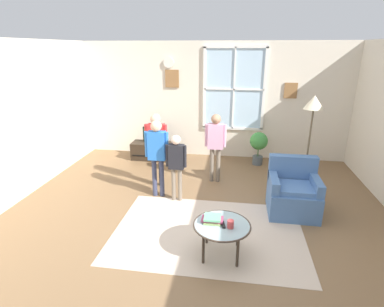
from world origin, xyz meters
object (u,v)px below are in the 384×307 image
at_px(person_pink_shirt, 216,140).
at_px(person_black_shirt, 176,161).
at_px(floor_lamp, 313,113).
at_px(book_stack, 212,219).
at_px(armchair, 293,193).
at_px(remote_near_books, 223,225).
at_px(television, 154,135).
at_px(cup, 231,224).
at_px(person_red_shirt, 156,142).
at_px(person_blue_shirt, 157,150).
at_px(potted_plant_by_window, 259,144).
at_px(coffee_table, 222,227).
at_px(tv_stand, 155,151).

relative_size(person_pink_shirt, person_black_shirt, 1.15).
xyz_separation_m(person_black_shirt, floor_lamp, (2.17, 0.41, 0.78)).
relative_size(book_stack, floor_lamp, 0.15).
xyz_separation_m(armchair, remote_near_books, (-1.05, -1.28, 0.12)).
bearing_deg(armchair, television, 143.92).
xyz_separation_m(cup, floor_lamp, (1.22, 1.82, 1.03)).
bearing_deg(armchair, person_red_shirt, 164.82).
xyz_separation_m(book_stack, person_black_shirt, (-0.73, 1.31, 0.26)).
bearing_deg(remote_near_books, person_pink_shirt, 97.00).
distance_m(armchair, person_blue_shirt, 2.34).
relative_size(book_stack, potted_plant_by_window, 0.36).
distance_m(book_stack, cup, 0.25).
bearing_deg(cup, person_black_shirt, 123.97).
bearing_deg(television, potted_plant_by_window, 0.38).
relative_size(person_black_shirt, floor_lamp, 0.65).
relative_size(coffee_table, book_stack, 2.67).
relative_size(tv_stand, person_pink_shirt, 0.80).
distance_m(television, remote_near_books, 3.79).
bearing_deg(armchair, tv_stand, 143.88).
height_order(armchair, remote_near_books, armchair).
distance_m(person_blue_shirt, floor_lamp, 2.63).
height_order(coffee_table, potted_plant_by_window, potted_plant_by_window).
xyz_separation_m(cup, person_pink_shirt, (-0.37, 2.32, 0.36)).
bearing_deg(person_pink_shirt, person_black_shirt, -122.97).
relative_size(cup, person_red_shirt, 0.07).
distance_m(tv_stand, book_stack, 3.67).
bearing_deg(coffee_table, book_stack, 157.95).
relative_size(armchair, remote_near_books, 6.21).
relative_size(armchair, book_stack, 3.19).
xyz_separation_m(tv_stand, remote_near_books, (1.78, -3.34, 0.25)).
xyz_separation_m(remote_near_books, person_black_shirt, (-0.86, 1.38, 0.29)).
bearing_deg(potted_plant_by_window, person_black_shirt, -126.81).
bearing_deg(remote_near_books, armchair, 50.68).
bearing_deg(tv_stand, person_black_shirt, -64.90).
xyz_separation_m(remote_near_books, person_blue_shirt, (-1.22, 1.50, 0.42)).
bearing_deg(remote_near_books, floor_lamp, 53.79).
distance_m(tv_stand, person_red_shirt, 1.63).
distance_m(person_black_shirt, potted_plant_by_window, 2.48).
relative_size(tv_stand, person_blue_shirt, 0.79).
distance_m(television, book_stack, 3.66).
height_order(cup, person_red_shirt, person_red_shirt).
bearing_deg(floor_lamp, television, 153.38).
relative_size(television, armchair, 0.62).
relative_size(coffee_table, floor_lamp, 0.40).
bearing_deg(person_black_shirt, tv_stand, 115.10).
bearing_deg(person_pink_shirt, person_red_shirt, -161.56).
relative_size(coffee_table, person_red_shirt, 0.52).
distance_m(cup, person_red_shirt, 2.46).
height_order(book_stack, floor_lamp, floor_lamp).
distance_m(coffee_table, potted_plant_by_window, 3.40).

